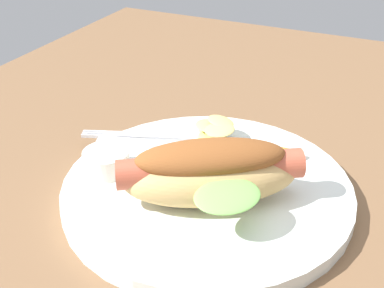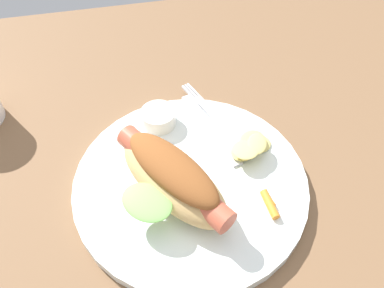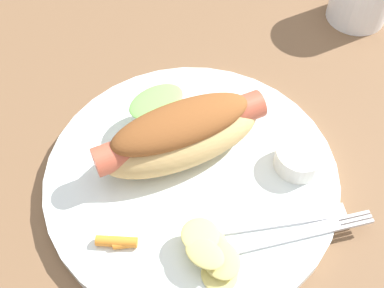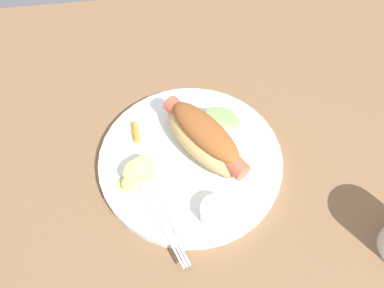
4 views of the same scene
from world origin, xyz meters
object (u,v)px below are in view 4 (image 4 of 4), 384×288
(knife, at_px, (168,204))
(chips_pile, at_px, (136,175))
(plate, at_px, (191,161))
(fork, at_px, (160,217))
(hot_dog, at_px, (207,136))
(carrot_garnish, at_px, (136,133))
(sauce_ramekin, at_px, (213,213))

(knife, bearing_deg, chips_pile, -155.93)
(plate, bearing_deg, fork, -121.22)
(hot_dog, distance_m, knife, 0.12)
(hot_dog, xyz_separation_m, carrot_garnish, (-0.11, 0.04, -0.03))
(fork, xyz_separation_m, knife, (0.01, 0.02, -0.00))
(sauce_ramekin, xyz_separation_m, chips_pile, (-0.10, 0.08, 0.00))
(sauce_ramekin, relative_size, fork, 0.32)
(sauce_ramekin, xyz_separation_m, fork, (-0.07, 0.01, -0.01))
(fork, bearing_deg, hot_dog, 121.85)
(hot_dog, distance_m, chips_pile, 0.12)
(fork, relative_size, knife, 1.03)
(fork, bearing_deg, carrot_garnish, 169.15)
(hot_dog, height_order, carrot_garnish, hot_dog)
(fork, relative_size, carrot_garnish, 3.93)
(plate, xyz_separation_m, hot_dog, (0.03, 0.02, 0.04))
(sauce_ramekin, distance_m, carrot_garnish, 0.19)
(carrot_garnish, bearing_deg, sauce_ramekin, -57.26)
(sauce_ramekin, bearing_deg, knife, 157.68)
(hot_dog, xyz_separation_m, sauce_ramekin, (-0.01, -0.12, -0.02))
(plate, distance_m, fork, 0.11)
(fork, bearing_deg, chips_pile, -177.33)
(plate, bearing_deg, chips_pile, -163.73)
(fork, height_order, chips_pile, chips_pile)
(hot_dog, relative_size, knife, 1.21)
(sauce_ramekin, relative_size, carrot_garnish, 1.27)
(plate, distance_m, chips_pile, 0.09)
(fork, height_order, carrot_garnish, carrot_garnish)
(hot_dog, xyz_separation_m, fork, (-0.08, -0.11, -0.03))
(sauce_ramekin, xyz_separation_m, knife, (-0.06, 0.03, -0.01))
(plate, distance_m, sauce_ramekin, 0.10)
(sauce_ramekin, distance_m, chips_pile, 0.13)
(hot_dog, bearing_deg, sauce_ramekin, -35.97)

